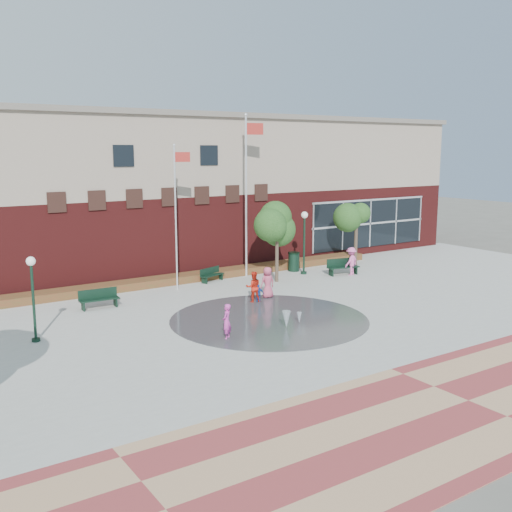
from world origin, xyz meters
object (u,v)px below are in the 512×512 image
flagpole_left (176,210)px  child_splash (227,322)px  bench_left (99,303)px  flagpole_right (247,187)px  trash_can (294,262)px

flagpole_left → child_splash: size_ratio=5.38×
bench_left → flagpole_right: bearing=16.7°
flagpole_left → trash_can: flagpole_left is taller
flagpole_right → child_splash: size_ratio=6.60×
flagpole_left → bench_left: bearing=-149.6°
trash_can → flagpole_left: bearing=-176.5°
flagpole_left → flagpole_right: 4.97m
flagpole_right → trash_can: flagpole_right is taller
bench_left → flagpole_left: bearing=19.8°
child_splash → bench_left: bearing=-111.6°
flagpole_left → child_splash: bearing=-90.2°
trash_can → child_splash: size_ratio=0.83×
flagpole_right → trash_can: 5.42m
trash_can → child_splash: 13.28m
flagpole_right → trash_can: size_ratio=7.93×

